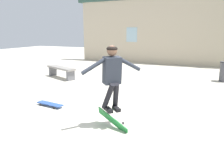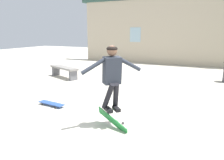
% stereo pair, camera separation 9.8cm
% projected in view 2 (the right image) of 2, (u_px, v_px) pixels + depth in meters
% --- Properties ---
extents(ground_plane, '(40.00, 40.00, 0.00)m').
position_uv_depth(ground_plane, '(126.00, 124.00, 4.75)').
color(ground_plane, beige).
extents(building_backdrop, '(13.60, 0.52, 5.29)m').
position_uv_depth(building_backdrop, '(186.00, 28.00, 12.59)').
color(building_backdrop, '#B7A88E').
rests_on(building_backdrop, ground_plane).
extents(park_bench, '(1.71, 1.02, 0.48)m').
position_uv_depth(park_bench, '(64.00, 70.00, 9.45)').
color(park_bench, gray).
rests_on(park_bench, ground_plane).
extents(skater, '(0.96, 0.98, 1.35)m').
position_uv_depth(skater, '(112.00, 73.00, 4.40)').
color(skater, '#282D38').
extents(skateboard_flipping, '(0.81, 0.40, 0.45)m').
position_uv_depth(skateboard_flipping, '(112.00, 120.00, 4.56)').
color(skateboard_flipping, '#237F38').
extents(skateboard_resting, '(0.83, 0.30, 0.08)m').
position_uv_depth(skateboard_resting, '(51.00, 103.00, 5.90)').
color(skateboard_resting, '#2D519E').
rests_on(skateboard_resting, ground_plane).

